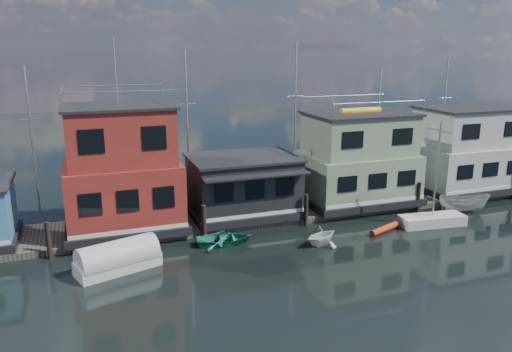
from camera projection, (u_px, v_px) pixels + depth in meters
name	position (u px, v px, depth m)	size (l,w,h in m)	color
ground	(330.00, 295.00, 24.24)	(160.00, 160.00, 0.00)	black
dock	(250.00, 215.00, 35.13)	(48.00, 5.00, 0.40)	#595147
houseboat_red	(122.00, 171.00, 31.38)	(7.40, 5.90, 11.86)	black
houseboat_dark	(243.00, 185.00, 34.39)	(7.40, 6.10, 4.06)	black
houseboat_green	(358.00, 160.00, 37.06)	(8.40, 5.90, 7.03)	black
houseboat_white	(466.00, 151.00, 40.33)	(8.40, 5.90, 6.66)	black
pilings	(259.00, 216.00, 32.24)	(42.28, 0.28, 2.20)	#2D2116
background_masts	(281.00, 124.00, 40.81)	(36.40, 0.16, 12.00)	silver
red_kayak	(385.00, 229.00, 32.47)	(0.41, 0.41, 2.80)	red
day_sailer	(432.00, 219.00, 33.59)	(4.58, 1.95, 7.01)	silver
dinghy_teal	(224.00, 239.00, 30.35)	(2.45, 3.42, 0.71)	#24866D
tarp_runabout	(118.00, 259.00, 26.74)	(4.71, 2.98, 1.78)	beige
dinghy_white	(321.00, 235.00, 30.19)	(2.04, 2.36, 1.24)	white
motorboat	(464.00, 203.00, 36.19)	(1.36, 3.62, 1.40)	beige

